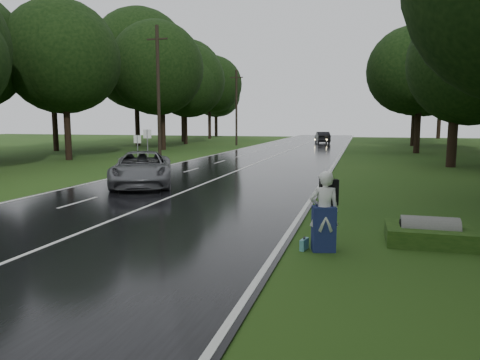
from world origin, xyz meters
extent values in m
plane|color=#264614|center=(0.00, 0.00, 0.00)|extent=(160.00, 160.00, 0.00)
cube|color=black|center=(0.00, 20.00, 0.02)|extent=(12.00, 140.00, 0.04)
cube|color=silver|center=(0.00, 20.00, 0.04)|extent=(0.12, 140.00, 0.01)
imported|color=#55565A|center=(-2.76, 6.85, 0.89)|extent=(5.07, 6.71, 1.69)
imported|color=black|center=(2.18, 52.32, 0.87)|extent=(2.77, 5.27, 1.65)
imported|color=silver|center=(6.91, -1.92, 1.01)|extent=(0.84, 0.67, 2.03)
cube|color=navy|center=(6.91, -1.92, 0.57)|extent=(0.65, 0.52, 1.13)
cube|color=black|center=(6.99, -1.63, 1.46)|extent=(0.51, 0.36, 0.65)
cube|color=teal|center=(6.43, -1.94, 0.14)|extent=(0.20, 0.41, 0.28)
cylinder|color=slate|center=(9.56, -0.45, 0.00)|extent=(1.46, 0.73, 0.73)
camera|label=1|loc=(7.75, -12.77, 3.24)|focal=32.84mm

